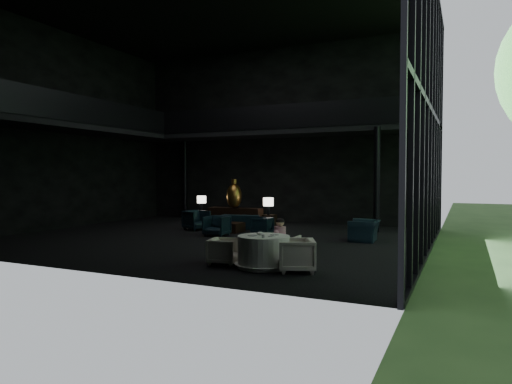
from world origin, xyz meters
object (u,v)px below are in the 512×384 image
at_px(side_table_left, 201,218).
at_px(dining_chair_north, 283,247).
at_px(lounge_armchair_east, 262,226).
at_px(sofa, 243,219).
at_px(lounge_armchair_west, 196,218).
at_px(lounge_armchair_south, 217,225).
at_px(bronze_urn, 234,196).
at_px(side_table_right, 270,221).
at_px(child, 280,231).
at_px(dining_chair_west, 224,251).
at_px(table_lamp_left, 202,200).
at_px(console, 235,217).
at_px(coffee_table, 231,227).
at_px(table_lamp_right, 268,203).
at_px(dining_chair_east, 296,252).
at_px(dining_table, 264,253).
at_px(window_armchair, 364,227).

distance_m(side_table_left, dining_chair_north, 9.08).
bearing_deg(lounge_armchair_east, sofa, -128.67).
bearing_deg(lounge_armchair_west, lounge_armchair_south, -105.57).
distance_m(bronze_urn, side_table_right, 1.90).
distance_m(bronze_urn, child, 8.02).
bearing_deg(lounge_armchair_west, side_table_right, -27.55).
relative_size(side_table_left, dining_chair_west, 0.94).
bearing_deg(table_lamp_left, bronze_urn, 0.94).
height_order(side_table_right, dining_chair_north, dining_chair_north).
xyz_separation_m(console, lounge_armchair_south, (0.94, -3.25, 0.03)).
relative_size(bronze_urn, side_table_right, 2.33).
bearing_deg(table_lamp_left, console, 4.78).
xyz_separation_m(lounge_armchair_south, coffee_table, (-0.06, 1.22, -0.23)).
bearing_deg(lounge_armchair_south, dining_chair_north, -42.57).
height_order(side_table_left, side_table_right, side_table_left).
bearing_deg(table_lamp_right, dining_chair_west, -74.89).
distance_m(table_lamp_left, child, 9.02).
xyz_separation_m(side_table_left, side_table_right, (3.20, 0.17, -0.03)).
distance_m(table_lamp_left, dining_chair_east, 10.39).
height_order(lounge_armchair_west, dining_chair_west, lounge_armchair_west).
bearing_deg(sofa, dining_table, 109.37).
xyz_separation_m(console, lounge_armchair_east, (2.17, -2.03, -0.08)).
bearing_deg(console, coffee_table, -66.61).
bearing_deg(lounge_armchair_east, side_table_right, -163.20).
distance_m(side_table_left, dining_chair_east, 10.35).
bearing_deg(lounge_armchair_west, dining_table, -114.12).
bearing_deg(dining_chair_east, window_armchair, 152.09).
bearing_deg(bronze_urn, window_armchair, -19.97).
bearing_deg(table_lamp_right, child, -64.43).
height_order(lounge_armchair_east, coffee_table, lounge_armchair_east).
xyz_separation_m(dining_chair_north, child, (-0.11, 0.03, 0.42)).
xyz_separation_m(lounge_armchair_east, dining_chair_west, (1.45, -5.57, 0.01)).
xyz_separation_m(side_table_right, coffee_table, (-0.72, -2.03, -0.08)).
xyz_separation_m(dining_chair_north, dining_chair_east, (0.72, -1.06, 0.09)).
bearing_deg(dining_chair_north, dining_chair_east, 125.15).
relative_size(lounge_armchair_south, dining_chair_west, 1.31).
bearing_deg(bronze_urn, lounge_armchair_east, -41.60).
bearing_deg(console, lounge_armchair_south, -73.81).
relative_size(window_armchair, child, 1.67).
relative_size(table_lamp_right, lounge_armchair_west, 0.76).
relative_size(sofa, dining_table, 1.42).
xyz_separation_m(bronze_urn, lounge_armchair_south, (0.94, -3.14, -0.88)).
xyz_separation_m(console, sofa, (0.80, -0.89, 0.00)).
distance_m(bronze_urn, table_lamp_left, 1.62).
bearing_deg(side_table_right, dining_chair_west, -75.13).
distance_m(console, coffee_table, 2.22).
distance_m(window_armchair, coffee_table, 5.10).
distance_m(dining_chair_north, dining_chair_east, 1.28).
relative_size(bronze_urn, coffee_table, 1.51).
distance_m(lounge_armchair_west, child, 7.11).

